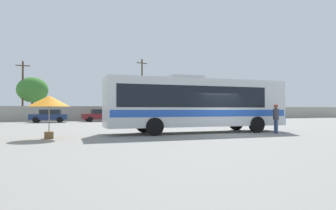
{
  "coord_description": "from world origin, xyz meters",
  "views": [
    {
      "loc": [
        -9.41,
        -15.22,
        1.51
      ],
      "look_at": [
        -1.58,
        5.53,
        1.84
      ],
      "focal_mm": 31.11,
      "sensor_mm": 36.0,
      "label": 1
    }
  ],
  "objects_px": {
    "parked_car_second_maroon": "(100,115)",
    "parked_car_rightmost_white": "(193,114)",
    "coach_bus_silver_blue": "(195,103)",
    "vendor_umbrella_near_gate_orange": "(49,102)",
    "roadside_tree_left": "(33,90)",
    "attendant_by_bus_door": "(276,117)",
    "roadside_tree_midleft": "(137,95)",
    "parked_car_leftmost_dark_blue": "(49,116)",
    "parked_car_third_red": "(145,115)",
    "utility_pole_far": "(142,88)",
    "utility_pole_near": "(23,89)"
  },
  "relations": [
    {
      "from": "utility_pole_near",
      "to": "roadside_tree_midleft",
      "type": "xyz_separation_m",
      "value": [
        15.62,
        -0.9,
        -0.57
      ]
    },
    {
      "from": "attendant_by_bus_door",
      "to": "parked_car_leftmost_dark_blue",
      "type": "relative_size",
      "value": 0.43
    },
    {
      "from": "roadside_tree_left",
      "to": "parked_car_third_red",
      "type": "bearing_deg",
      "value": -28.54
    },
    {
      "from": "coach_bus_silver_blue",
      "to": "parked_car_second_maroon",
      "type": "xyz_separation_m",
      "value": [
        -3.39,
        20.04,
        -1.15
      ]
    },
    {
      "from": "parked_car_second_maroon",
      "to": "roadside_tree_left",
      "type": "xyz_separation_m",
      "value": [
        -8.3,
        7.6,
        3.44
      ]
    },
    {
      "from": "roadside_tree_left",
      "to": "parked_car_second_maroon",
      "type": "bearing_deg",
      "value": -42.47
    },
    {
      "from": "parked_car_third_red",
      "to": "utility_pole_near",
      "type": "height_order",
      "value": "utility_pole_near"
    },
    {
      "from": "parked_car_second_maroon",
      "to": "utility_pole_near",
      "type": "height_order",
      "value": "utility_pole_near"
    },
    {
      "from": "coach_bus_silver_blue",
      "to": "parked_car_second_maroon",
      "type": "bearing_deg",
      "value": 99.61
    },
    {
      "from": "parked_car_leftmost_dark_blue",
      "to": "utility_pole_far",
      "type": "height_order",
      "value": "utility_pole_far"
    },
    {
      "from": "parked_car_second_maroon",
      "to": "utility_pole_far",
      "type": "distance_m",
      "value": 10.86
    },
    {
      "from": "parked_car_third_red",
      "to": "utility_pole_near",
      "type": "distance_m",
      "value": 17.03
    },
    {
      "from": "utility_pole_far",
      "to": "roadside_tree_midleft",
      "type": "xyz_separation_m",
      "value": [
        -1.14,
        -1.09,
        -1.23
      ]
    },
    {
      "from": "attendant_by_bus_door",
      "to": "parked_car_second_maroon",
      "type": "height_order",
      "value": "attendant_by_bus_door"
    },
    {
      "from": "parked_car_rightmost_white",
      "to": "attendant_by_bus_door",
      "type": "bearing_deg",
      "value": -102.22
    },
    {
      "from": "attendant_by_bus_door",
      "to": "roadside_tree_left",
      "type": "bearing_deg",
      "value": 118.53
    },
    {
      "from": "vendor_umbrella_near_gate_orange",
      "to": "parked_car_third_red",
      "type": "xyz_separation_m",
      "value": [
        11.12,
        20.78,
        -1.12
      ]
    },
    {
      "from": "parked_car_leftmost_dark_blue",
      "to": "utility_pole_near",
      "type": "relative_size",
      "value": 0.52
    },
    {
      "from": "parked_car_second_maroon",
      "to": "parked_car_third_red",
      "type": "height_order",
      "value": "parked_car_second_maroon"
    },
    {
      "from": "parked_car_third_red",
      "to": "utility_pole_far",
      "type": "relative_size",
      "value": 0.45
    },
    {
      "from": "roadside_tree_midleft",
      "to": "roadside_tree_left",
      "type": "bearing_deg",
      "value": 173.05
    },
    {
      "from": "roadside_tree_midleft",
      "to": "utility_pole_near",
      "type": "bearing_deg",
      "value": 176.71
    },
    {
      "from": "coach_bus_silver_blue",
      "to": "attendant_by_bus_door",
      "type": "xyz_separation_m",
      "value": [
        4.54,
        -2.22,
        -0.92
      ]
    },
    {
      "from": "coach_bus_silver_blue",
      "to": "vendor_umbrella_near_gate_orange",
      "type": "height_order",
      "value": "coach_bus_silver_blue"
    },
    {
      "from": "utility_pole_far",
      "to": "vendor_umbrella_near_gate_orange",
      "type": "bearing_deg",
      "value": -114.51
    },
    {
      "from": "parked_car_leftmost_dark_blue",
      "to": "utility_pole_far",
      "type": "xyz_separation_m",
      "value": [
        13.2,
        7.62,
        4.08
      ]
    },
    {
      "from": "attendant_by_bus_door",
      "to": "parked_car_third_red",
      "type": "relative_size",
      "value": 0.43
    },
    {
      "from": "utility_pole_near",
      "to": "roadside_tree_midleft",
      "type": "distance_m",
      "value": 15.66
    },
    {
      "from": "coach_bus_silver_blue",
      "to": "parked_car_second_maroon",
      "type": "height_order",
      "value": "coach_bus_silver_blue"
    },
    {
      "from": "parked_car_rightmost_white",
      "to": "utility_pole_far",
      "type": "bearing_deg",
      "value": 128.16
    },
    {
      "from": "parked_car_second_maroon",
      "to": "roadside_tree_midleft",
      "type": "relative_size",
      "value": 0.83
    },
    {
      "from": "parked_car_third_red",
      "to": "utility_pole_far",
      "type": "xyz_separation_m",
      "value": [
        1.53,
        6.98,
        4.1
      ]
    },
    {
      "from": "attendant_by_bus_door",
      "to": "utility_pole_far",
      "type": "bearing_deg",
      "value": 91.22
    },
    {
      "from": "coach_bus_silver_blue",
      "to": "parked_car_rightmost_white",
      "type": "distance_m",
      "value": 22.15
    },
    {
      "from": "utility_pole_far",
      "to": "attendant_by_bus_door",
      "type": "bearing_deg",
      "value": -88.78
    },
    {
      "from": "vendor_umbrella_near_gate_orange",
      "to": "roadside_tree_midleft",
      "type": "height_order",
      "value": "roadside_tree_midleft"
    },
    {
      "from": "attendant_by_bus_door",
      "to": "roadside_tree_midleft",
      "type": "bearing_deg",
      "value": 93.59
    },
    {
      "from": "parked_car_third_red",
      "to": "utility_pole_far",
      "type": "bearing_deg",
      "value": 77.62
    },
    {
      "from": "coach_bus_silver_blue",
      "to": "utility_pole_near",
      "type": "height_order",
      "value": "utility_pole_near"
    },
    {
      "from": "parked_car_second_maroon",
      "to": "coach_bus_silver_blue",
      "type": "bearing_deg",
      "value": -80.39
    },
    {
      "from": "parked_car_second_maroon",
      "to": "utility_pole_far",
      "type": "height_order",
      "value": "utility_pole_far"
    },
    {
      "from": "parked_car_rightmost_white",
      "to": "roadside_tree_left",
      "type": "height_order",
      "value": "roadside_tree_left"
    },
    {
      "from": "coach_bus_silver_blue",
      "to": "vendor_umbrella_near_gate_orange",
      "type": "relative_size",
      "value": 5.38
    },
    {
      "from": "parked_car_second_maroon",
      "to": "utility_pole_far",
      "type": "bearing_deg",
      "value": 43.42
    },
    {
      "from": "parked_car_second_maroon",
      "to": "parked_car_rightmost_white",
      "type": "bearing_deg",
      "value": -0.01
    },
    {
      "from": "coach_bus_silver_blue",
      "to": "parked_car_third_red",
      "type": "height_order",
      "value": "coach_bus_silver_blue"
    },
    {
      "from": "parked_car_second_maroon",
      "to": "parked_car_third_red",
      "type": "xyz_separation_m",
      "value": [
        5.78,
        -0.06,
        -0.03
      ]
    },
    {
      "from": "parked_car_leftmost_dark_blue",
      "to": "roadside_tree_left",
      "type": "height_order",
      "value": "roadside_tree_left"
    },
    {
      "from": "vendor_umbrella_near_gate_orange",
      "to": "utility_pole_far",
      "type": "height_order",
      "value": "utility_pole_far"
    },
    {
      "from": "parked_car_rightmost_white",
      "to": "roadside_tree_left",
      "type": "bearing_deg",
      "value": 160.15
    }
  ]
}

